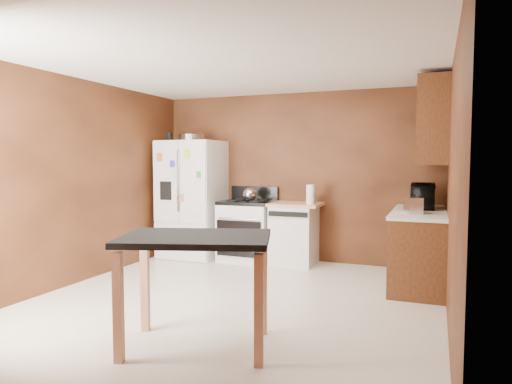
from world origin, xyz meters
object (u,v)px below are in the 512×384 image
Objects in this scene: pen_cup at (169,137)px; paper_towel at (310,194)px; dishwasher at (294,233)px; island at (196,253)px; gas_range at (248,230)px; roasting_pan at (192,138)px; microwave at (423,197)px; kettle at (250,194)px; refrigerator at (192,199)px; toaster at (413,205)px; green_canister at (311,199)px.

paper_towel is at bearing 1.52° from pen_cup.
dishwasher is 0.66× the size of island.
gas_range is 3.22m from island.
roasting_pan is 0.29× the size of island.
microwave is (3.37, -0.17, -0.81)m from roasting_pan.
dishwasher is (0.66, 0.08, -0.55)m from kettle.
paper_towel is at bearing 87.45° from island.
roasting_pan reaches higher than gas_range.
pen_cup reaches higher than island.
dishwasher is at bearing 4.52° from pen_cup.
roasting_pan is at bearing -177.33° from dishwasher.
refrigerator is at bearing 179.63° from paper_towel.
toaster is 1.92m from dishwasher.
refrigerator is at bearing -176.19° from gas_range.
pen_cup is at bearing 125.48° from island.
microwave is at bearing -5.17° from gas_range.
island reaches higher than dishwasher.
dishwasher is at bearing 81.38° from microwave.
refrigerator is at bearing 149.62° from toaster.
toaster is (1.42, -0.88, 0.04)m from green_canister.
paper_towel reaches higher than island.
refrigerator is (-1.89, 0.01, -0.12)m from paper_towel.
roasting_pan reaches higher than refrigerator.
green_canister is 1.55m from microwave.
kettle reaches higher than dishwasher.
refrigerator reaches higher than microwave.
roasting_pan is 3.23× the size of green_canister.
green_canister is 0.49× the size of toaster.
gas_range is (-2.38, 0.79, -0.53)m from toaster.
pen_cup is 2.44m from dishwasher.
kettle is 3.14m from island.
kettle is 0.79× the size of toaster.
microwave is at bearing -2.92° from roasting_pan.
microwave reaches higher than gas_range.
refrigerator reaches higher than paper_towel.
refrigerator is 1.69m from dishwasher.
paper_towel is at bearing -80.04° from green_canister.
kettle is at bearing -172.72° from dishwasher.
gas_range is (-2.47, 0.22, -0.58)m from microwave.
roasting_pan is at bearing 58.83° from refrigerator.
roasting_pan is at bearing 12.73° from pen_cup.
kettle is (0.96, -0.01, -0.85)m from roasting_pan.
pen_cup is at bearing -168.50° from refrigerator.
gas_range is 0.82× the size of island.
dishwasher is at bearing -164.24° from green_canister.
paper_towel is (2.25, 0.06, -0.84)m from pen_cup.
microwave is at bearing -5.78° from paper_towel.
roasting_pan reaches higher than paper_towel.
pen_cup is 2.41m from green_canister.
microwave is 0.38× the size of island.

